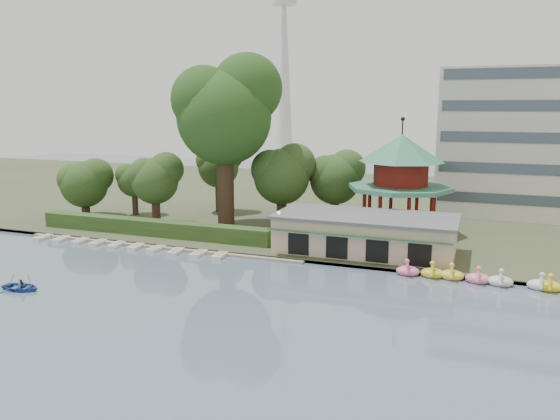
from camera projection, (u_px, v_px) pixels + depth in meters
The scene contains 14 objects.
ground_plane at pixel (170, 317), 40.45m from camera, with size 220.00×220.00×0.00m, color slate.
shore at pixel (342, 201), 88.26m from camera, with size 220.00×70.00×0.40m, color #424930.
embankment at pixel (260, 256), 56.34m from camera, with size 220.00×0.60×0.30m, color gray.
dock at pixel (159, 246), 60.36m from camera, with size 34.00×1.60×0.24m, color gray.
boathouse at pixel (365, 233), 56.80m from camera, with size 18.60×9.39×3.90m.
pavilion at pixel (401, 174), 64.37m from camera, with size 12.40×12.40×13.50m.
broadcast_tower at pixel (284, 47), 177.20m from camera, with size 8.00×8.00×96.00m.
hedge at pixel (152, 227), 64.20m from camera, with size 30.00×2.00×1.80m, color #2F4D1F.
lamp_post at pixel (279, 224), 56.79m from camera, with size 0.36×0.36×4.28m.
big_tree at pixel (226, 108), 66.55m from camera, with size 12.78×11.91×21.42m.
small_trees at pixel (218, 175), 72.26m from camera, with size 40.14×16.44×10.32m.
swan_boats at pixel (478, 278), 48.30m from camera, with size 13.94×2.15×1.92m.
moored_rowboats at pixel (126, 246), 60.29m from camera, with size 24.15×2.67×0.36m.
rowboat_with_passengers at pixel (21, 284), 46.35m from camera, with size 4.95×3.66×2.01m.
Camera 1 is at (20.96, -32.96, 15.51)m, focal length 35.00 mm.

